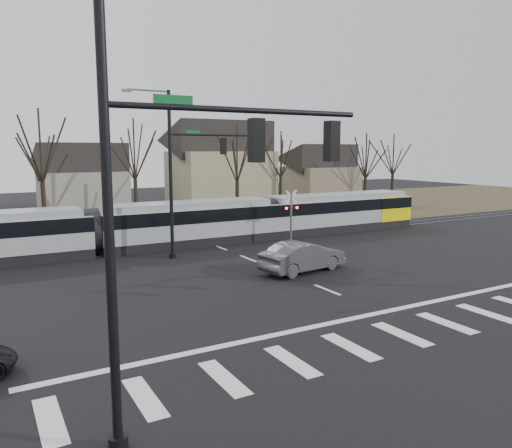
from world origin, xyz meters
TOP-DOWN VIEW (x-y plane):
  - ground at (0.00, 0.00)m, footprint 140.00×140.00m
  - grass_verge at (0.00, 32.00)m, footprint 140.00×28.00m
  - crosswalk at (0.00, -4.00)m, footprint 27.00×2.60m
  - stop_line at (0.00, -1.80)m, footprint 28.00×0.35m
  - lane_dashes at (0.00, 16.00)m, footprint 0.18×30.00m
  - rail_pair at (0.00, 15.80)m, footprint 90.00×1.52m
  - tram at (-1.58, 16.00)m, footprint 40.60×3.01m
  - sedan at (1.08, 5.64)m, footprint 3.44×5.70m
  - signal_pole_near_left at (-10.41, -6.00)m, footprint 9.28×0.44m
  - signal_pole_far at (-2.41, 12.50)m, footprint 9.28×0.44m
  - rail_crossing_signal at (5.00, 12.79)m, footprint 1.08×0.36m
  - tree_row at (2.00, 26.00)m, footprint 59.20×7.20m
  - house_b at (-5.00, 36.00)m, footprint 8.64×7.56m
  - house_c at (9.00, 33.00)m, footprint 10.80×8.64m
  - house_d at (24.00, 35.00)m, footprint 8.64×7.56m

SIDE VIEW (x-z plane):
  - ground at x=0.00m, z-range 0.00..0.00m
  - grass_verge at x=0.00m, z-range 0.00..0.01m
  - crosswalk at x=0.00m, z-range 0.00..0.01m
  - stop_line at x=0.00m, z-range 0.00..0.01m
  - lane_dashes at x=0.00m, z-range 0.00..0.01m
  - rail_pair at x=0.00m, z-range 0.00..0.06m
  - sedan at x=1.08m, z-range 0.00..1.69m
  - tram at x=-1.58m, z-range 0.14..3.22m
  - rail_crossing_signal at x=5.00m, z-range -0.11..3.89m
  - house_b at x=-5.00m, z-range 0.14..7.79m
  - house_d at x=24.00m, z-range 0.14..7.79m
  - tree_row at x=2.00m, z-range 0.00..10.00m
  - house_c at x=9.00m, z-range 0.18..10.28m
  - signal_pole_near_left at x=-10.41m, z-range 0.60..10.80m
  - signal_pole_far at x=-2.41m, z-range 0.60..10.80m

